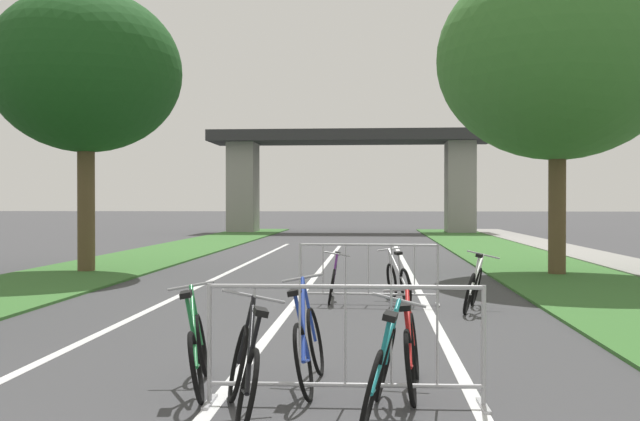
# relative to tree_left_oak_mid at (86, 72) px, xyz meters

# --- Properties ---
(grass_verge_left) EXTENTS (3.35, 49.92, 0.05)m
(grass_verge_left) POSITION_rel_tree_left_oak_mid_xyz_m (0.02, 4.51, -5.01)
(grass_verge_left) COLOR #386B2D
(grass_verge_left) RESTS_ON ground
(grass_verge_right) EXTENTS (3.35, 49.92, 0.05)m
(grass_verge_right) POSITION_rel_tree_left_oak_mid_xyz_m (11.65, 4.51, -5.01)
(grass_verge_right) COLOR #386B2D
(grass_verge_right) RESTS_ON ground
(sidewalk_path_right) EXTENTS (1.87, 49.92, 0.08)m
(sidewalk_path_right) POSITION_rel_tree_left_oak_mid_xyz_m (14.26, 4.51, -5.00)
(sidewalk_path_right) COLOR gray
(sidewalk_path_right) RESTS_ON ground
(lane_stripe_center) EXTENTS (0.14, 28.88, 0.01)m
(lane_stripe_center) POSITION_rel_tree_left_oak_mid_xyz_m (5.83, -1.47, -5.04)
(lane_stripe_center) COLOR silver
(lane_stripe_center) RESTS_ON ground
(lane_stripe_right_lane) EXTENTS (0.14, 28.88, 0.01)m
(lane_stripe_right_lane) POSITION_rel_tree_left_oak_mid_xyz_m (8.11, -1.47, -5.04)
(lane_stripe_right_lane) COLOR silver
(lane_stripe_right_lane) RESTS_ON ground
(lane_stripe_left_lane) EXTENTS (0.14, 28.88, 0.01)m
(lane_stripe_left_lane) POSITION_rel_tree_left_oak_mid_xyz_m (3.56, -1.47, -5.04)
(lane_stripe_left_lane) COLOR silver
(lane_stripe_left_lane) RESTS_ON ground
(overpass_bridge) EXTENTS (16.57, 3.96, 5.99)m
(overpass_bridge) POSITION_rel_tree_left_oak_mid_xyz_m (5.83, 25.35, -0.85)
(overpass_bridge) COLOR #2D2D30
(overpass_bridge) RESTS_ON ground
(tree_left_oak_mid) EXTENTS (4.78, 4.78, 7.09)m
(tree_left_oak_mid) POSITION_rel_tree_left_oak_mid_xyz_m (0.00, 0.00, 0.00)
(tree_left_oak_mid) COLOR brown
(tree_left_oak_mid) RESTS_ON ground
(tree_right_oak_near) EXTENTS (5.78, 5.78, 7.71)m
(tree_right_oak_near) POSITION_rel_tree_left_oak_mid_xyz_m (11.63, 0.10, 0.20)
(tree_right_oak_near) COLOR brown
(tree_right_oak_near) RESTS_ON ground
(crowd_barrier_nearest) EXTENTS (2.44, 0.50, 1.05)m
(crowd_barrier_nearest) POSITION_rel_tree_left_oak_mid_xyz_m (6.97, -11.51, -4.52)
(crowd_barrier_nearest) COLOR #ADADB2
(crowd_barrier_nearest) RESTS_ON ground
(crowd_barrier_second) EXTENTS (2.44, 0.52, 1.05)m
(crowd_barrier_second) POSITION_rel_tree_left_oak_mid_xyz_m (7.13, -5.22, -4.52)
(crowd_barrier_second) COLOR #ADADB2
(crowd_barrier_second) RESTS_ON ground
(bicycle_red_0) EXTENTS (0.48, 1.67, 0.94)m
(bicycle_red_0) POSITION_rel_tree_left_oak_mid_xyz_m (7.57, -11.00, -4.67)
(bicycle_red_0) COLOR black
(bicycle_red_0) RESTS_ON ground
(bicycle_black_1) EXTENTS (0.61, 1.72, 1.01)m
(bicycle_black_1) POSITION_rel_tree_left_oak_mid_xyz_m (6.17, -11.98, -4.65)
(bicycle_black_1) COLOR black
(bicycle_black_1) RESTS_ON ground
(bicycle_silver_2) EXTENTS (0.61, 1.66, 0.94)m
(bicycle_silver_2) POSITION_rel_tree_left_oak_mid_xyz_m (7.65, -4.80, -4.68)
(bicycle_silver_2) COLOR black
(bicycle_silver_2) RESTS_ON ground
(bicycle_blue_3) EXTENTS (0.43, 1.67, 1.05)m
(bicycle_blue_3) POSITION_rel_tree_left_oak_mid_xyz_m (6.60, -10.92, -4.64)
(bicycle_blue_3) COLOR black
(bicycle_blue_3) RESTS_ON ground
(bicycle_white_4) EXTENTS (0.79, 1.68, 0.96)m
(bicycle_white_4) POSITION_rel_tree_left_oak_mid_xyz_m (8.83, -5.84, -4.67)
(bicycle_white_4) COLOR black
(bicycle_white_4) RESTS_ON ground
(bicycle_teal_5) EXTENTS (0.61, 1.71, 0.97)m
(bicycle_teal_5) POSITION_rel_tree_left_oak_mid_xyz_m (7.27, -11.88, -4.66)
(bicycle_teal_5) COLOR black
(bicycle_teal_5) RESTS_ON ground
(bicycle_purple_6) EXTENTS (0.45, 1.70, 0.92)m
(bicycle_purple_6) POSITION_rel_tree_left_oak_mid_xyz_m (6.49, -4.81, -4.68)
(bicycle_purple_6) COLOR black
(bicycle_purple_6) RESTS_ON ground
(bicycle_green_7) EXTENTS (0.65, 1.66, 0.97)m
(bicycle_green_7) POSITION_rel_tree_left_oak_mid_xyz_m (5.57, -11.06, -4.67)
(bicycle_green_7) COLOR black
(bicycle_green_7) RESTS_ON ground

